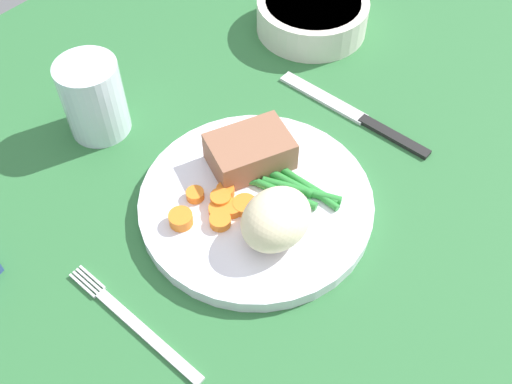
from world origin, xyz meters
TOP-DOWN VIEW (x-y plane):
  - dining_table at (0.00, 0.00)cm, footprint 120.00×90.00cm
  - dinner_plate at (2.79, -3.60)cm, footprint 23.95×23.95cm
  - meat_portion at (6.02, 0.18)cm, footprint 10.02×8.74cm
  - mashed_potatoes at (0.63, -7.91)cm, footprint 7.39×6.07cm
  - carrot_slices at (-0.89, -1.57)cm, footprint 7.79×6.82cm
  - green_beans at (6.17, -5.86)cm, footprint 5.30×10.15cm
  - fork at (-14.26, -3.85)cm, footprint 1.44×16.60cm
  - knife at (20.48, -3.88)cm, footprint 1.70×20.50cm
  - water_glass at (0.22, 17.52)cm, footprint 6.84×6.84cm
  - salad_bowl at (30.51, 10.34)cm, footprint 14.69×14.69cm

SIDE VIEW (x-z plane):
  - dining_table at x=0.00cm, z-range 0.00..2.00cm
  - knife at x=20.48cm, z-range 1.88..2.52cm
  - fork at x=-14.26cm, z-range 2.00..2.40cm
  - dinner_plate at x=2.79cm, z-range 2.00..3.60cm
  - green_beans at x=6.17cm, z-range 3.56..4.45cm
  - carrot_slices at x=-0.89cm, z-range 3.49..4.76cm
  - salad_bowl at x=30.51cm, z-range 2.28..6.59cm
  - meat_portion at x=6.02cm, z-range 3.60..7.08cm
  - water_glass at x=0.22cm, z-range 1.39..10.40cm
  - mashed_potatoes at x=0.63cm, z-range 3.60..8.72cm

